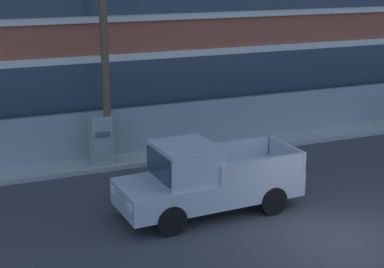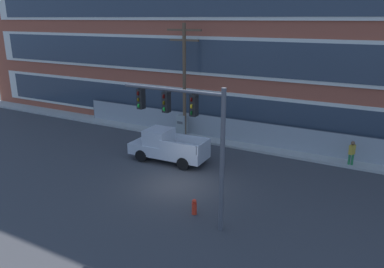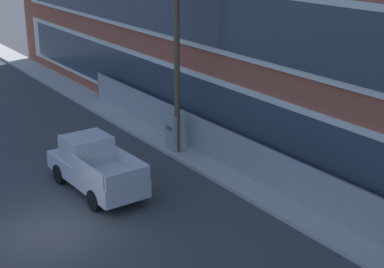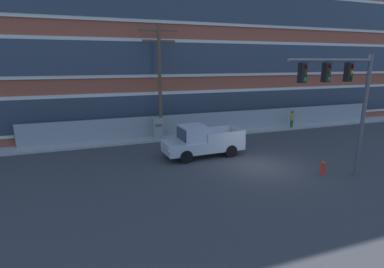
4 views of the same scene
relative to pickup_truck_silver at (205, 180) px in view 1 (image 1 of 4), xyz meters
name	(u,v)px [view 1 (image 1 of 4)]	position (x,y,z in m)	size (l,w,h in m)	color
ground_plane	(343,241)	(2.50, -2.92, -0.96)	(160.00, 160.00, 0.00)	#38383A
sidewalk_building_side	(209,147)	(2.50, 5.22, -0.88)	(80.00, 1.81, 0.16)	#9E9B93
chain_link_fence	(251,118)	(4.42, 5.54, -0.03)	(31.83, 0.06, 1.83)	gray
pickup_truck_silver	(205,180)	(0.00, 0.00, 0.00)	(5.21, 2.17, 2.06)	#B2B5BA
utility_pole_near_corner	(104,25)	(-1.45, 4.77, 3.84)	(2.79, 0.26, 8.57)	brown
electrical_cabinet	(101,143)	(-1.71, 4.75, -0.06)	(0.70, 0.55, 1.80)	#939993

